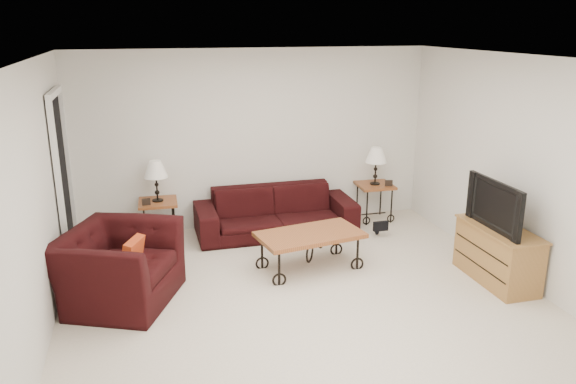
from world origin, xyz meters
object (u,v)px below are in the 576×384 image
object	(u,v)px
sofa	(276,212)
tv_stand	(497,254)
backpack	(377,221)
side_table_left	(159,220)
lamp_right	(376,166)
coffee_table	(310,251)
television	(501,204)
lamp_left	(156,181)
armchair	(119,267)
side_table_right	(374,202)

from	to	relation	value
sofa	tv_stand	distance (m)	2.94
sofa	backpack	xyz separation A→B (m)	(1.34, -0.42, -0.12)
side_table_left	tv_stand	distance (m)	4.28
side_table_left	backpack	size ratio (longest dim) A/B	1.34
lamp_right	coffee_table	size ratio (longest dim) A/B	0.45
side_table_left	television	world-z (taller)	television
sofa	coffee_table	xyz separation A→B (m)	(0.11, -1.25, -0.09)
lamp_left	television	size ratio (longest dim) A/B	0.57
coffee_table	television	xyz separation A→B (m)	(1.92, -0.86, 0.69)
television	lamp_left	bearing A→B (deg)	-122.36
sofa	armchair	xyz separation A→B (m)	(-2.05, -1.50, 0.07)
lamp_right	lamp_left	bearing A→B (deg)	180.00
side_table_left	sofa	bearing A→B (deg)	-6.54
lamp_left	coffee_table	world-z (taller)	lamp_left
tv_stand	television	xyz separation A→B (m)	(-0.02, 0.00, 0.59)
side_table_left	tv_stand	bearing A→B (deg)	-32.22
lamp_right	coffee_table	xyz separation A→B (m)	(-1.44, -1.43, -0.60)
coffee_table	tv_stand	bearing A→B (deg)	-23.79
tv_stand	sofa	bearing A→B (deg)	134.30
coffee_table	armchair	bearing A→B (deg)	-173.22
lamp_right	side_table_right	bearing A→B (deg)	0.00
lamp_right	tv_stand	world-z (taller)	lamp_right
coffee_table	sofa	bearing A→B (deg)	95.02
backpack	coffee_table	bearing A→B (deg)	-150.05
sofa	tv_stand	size ratio (longest dim) A/B	2.05
side_table_right	television	size ratio (longest dim) A/B	0.58
coffee_table	television	world-z (taller)	television
coffee_table	side_table_right	bearing A→B (deg)	44.84
side_table_right	sofa	bearing A→B (deg)	-173.35
armchair	backpack	distance (m)	3.56
side_table_right	lamp_right	bearing A→B (deg)	0.00
coffee_table	lamp_right	bearing A→B (deg)	44.84
lamp_left	lamp_right	bearing A→B (deg)	0.00
tv_stand	television	distance (m)	0.59
side_table_left	television	size ratio (longest dim) A/B	0.57
coffee_table	television	bearing A→B (deg)	-24.01
tv_stand	television	world-z (taller)	television
lamp_left	lamp_right	size ratio (longest dim) A/B	1.00
side_table_left	backpack	world-z (taller)	side_table_left
side_table_right	lamp_right	world-z (taller)	lamp_right
lamp_right	tv_stand	distance (m)	2.39
television	backpack	world-z (taller)	television
tv_stand	backpack	world-z (taller)	tv_stand
lamp_left	armchair	distance (m)	1.80
lamp_left	backpack	size ratio (longest dim) A/B	1.34
sofa	lamp_right	distance (m)	1.64
lamp_left	television	world-z (taller)	television
armchair	lamp_right	bearing A→B (deg)	-40.75
lamp_right	armchair	distance (m)	4.00
sofa	armchair	world-z (taller)	armchair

